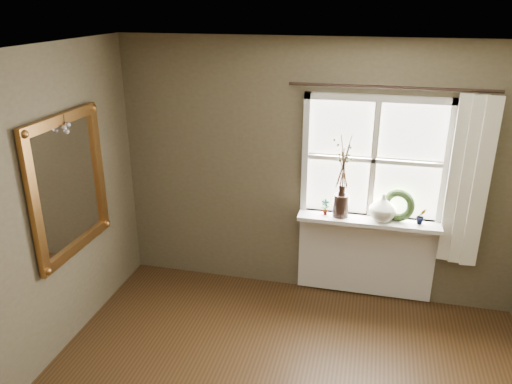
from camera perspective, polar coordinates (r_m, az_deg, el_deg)
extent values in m
plane|color=silver|center=(2.50, 1.33, 13.97)|extent=(4.50, 4.50, 0.00)
cube|color=brown|center=(5.02, 6.86, 2.35)|extent=(4.00, 0.10, 2.60)
cube|color=silver|center=(5.06, 12.73, -2.85)|extent=(1.36, 0.06, 0.06)
cube|color=silver|center=(4.71, 13.90, 10.35)|extent=(1.36, 0.06, 0.06)
cube|color=silver|center=(4.90, 5.67, 4.14)|extent=(0.06, 0.06, 1.24)
cube|color=silver|center=(4.90, 20.89, 2.82)|extent=(0.06, 0.06, 1.24)
cube|color=silver|center=(4.86, 13.29, 3.51)|extent=(1.24, 0.05, 0.04)
cube|color=silver|center=(4.86, 13.29, 3.51)|extent=(0.04, 0.05, 1.12)
cube|color=white|center=(4.81, 9.71, 7.27)|extent=(0.59, 0.01, 0.53)
cube|color=white|center=(4.81, 17.48, 6.60)|extent=(0.59, 0.01, 0.53)
cube|color=white|center=(4.98, 9.29, 0.68)|extent=(0.59, 0.01, 0.53)
cube|color=white|center=(4.99, 16.74, 0.04)|extent=(0.59, 0.01, 0.53)
cube|color=silver|center=(4.97, 12.71, -3.21)|extent=(1.36, 0.26, 0.04)
cube|color=silver|center=(5.26, 12.36, -7.09)|extent=(1.36, 0.04, 0.88)
cylinder|color=black|center=(4.92, 9.68, -1.53)|extent=(0.20, 0.20, 0.22)
imported|color=beige|center=(4.91, 14.29, -1.70)|extent=(0.26, 0.26, 0.27)
torus|color=#293F1C|center=(4.96, 15.89, -1.83)|extent=(0.33, 0.20, 0.32)
imported|color=#293F1C|center=(4.94, 7.91, -1.71)|extent=(0.09, 0.06, 0.16)
imported|color=#293F1C|center=(4.95, 18.36, -2.62)|extent=(0.10, 0.09, 0.16)
cube|color=silver|center=(4.88, 23.03, 1.01)|extent=(0.36, 0.12, 1.59)
cylinder|color=black|center=(4.65, 15.27, 11.45)|extent=(1.84, 0.03, 0.03)
cube|color=white|center=(4.55, -20.66, 0.73)|extent=(0.02, 0.85, 1.05)
cube|color=#98632D|center=(4.39, -21.52, 7.71)|extent=(0.05, 1.03, 0.09)
cube|color=#98632D|center=(4.76, -19.67, -5.72)|extent=(0.05, 1.03, 0.09)
cube|color=#98632D|center=(4.19, -24.03, -1.50)|extent=(0.05, 0.09, 1.05)
cube|color=#98632D|center=(4.91, -17.59, 2.61)|extent=(0.05, 0.09, 1.05)
sphere|color=silver|center=(4.35, -21.09, 6.90)|extent=(0.04, 0.04, 0.04)
sphere|color=silver|center=(4.38, -20.81, 6.49)|extent=(0.04, 0.04, 0.04)
sphere|color=silver|center=(4.39, -20.68, 7.23)|extent=(0.04, 0.04, 0.04)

